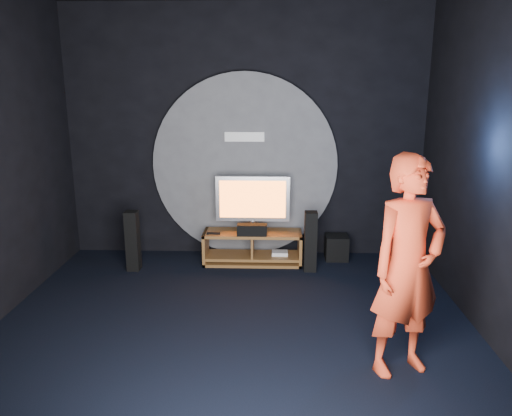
{
  "coord_description": "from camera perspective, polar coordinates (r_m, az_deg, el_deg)",
  "views": [
    {
      "loc": [
        0.39,
        -4.52,
        2.49
      ],
      "look_at": [
        0.2,
        1.05,
        1.05
      ],
      "focal_mm": 35.0,
      "sensor_mm": 36.0,
      "label": 1
    }
  ],
  "objects": [
    {
      "name": "floor",
      "position": [
        5.17,
        -2.73,
        -14.3
      ],
      "size": [
        5.0,
        5.0,
        0.0
      ],
      "primitive_type": "plane",
      "color": "black",
      "rests_on": "ground"
    },
    {
      "name": "back_wall",
      "position": [
        7.07,
        -1.28,
        8.48
      ],
      "size": [
        5.0,
        0.04,
        3.5
      ],
      "primitive_type": "cube",
      "color": "black",
      "rests_on": "ground"
    },
    {
      "name": "front_wall",
      "position": [
        2.18,
        -8.52,
        -5.49
      ],
      "size": [
        5.0,
        0.04,
        3.5
      ],
      "primitive_type": "cube",
      "color": "black",
      "rests_on": "ground"
    },
    {
      "name": "right_wall",
      "position": [
        5.04,
        26.72,
        4.5
      ],
      "size": [
        0.04,
        5.0,
        3.5
      ],
      "primitive_type": "cube",
      "color": "black",
      "rests_on": "ground"
    },
    {
      "name": "wall_disc_panel",
      "position": [
        7.07,
        -1.28,
        4.82
      ],
      "size": [
        2.6,
        0.11,
        2.6
      ],
      "color": "#515156",
      "rests_on": "ground"
    },
    {
      "name": "media_console",
      "position": [
        6.96,
        -0.34,
        -4.75
      ],
      "size": [
        1.35,
        0.45,
        0.45
      ],
      "color": "brown",
      "rests_on": "ground"
    },
    {
      "name": "tv",
      "position": [
        6.84,
        -0.38,
        0.77
      ],
      "size": [
        1.01,
        0.22,
        0.77
      ],
      "color": "#B1B1B9",
      "rests_on": "media_console"
    },
    {
      "name": "center_speaker",
      "position": [
        6.72,
        -0.45,
        -2.5
      ],
      "size": [
        0.4,
        0.15,
        0.15
      ],
      "primitive_type": "cube",
      "color": "black",
      "rests_on": "media_console"
    },
    {
      "name": "remote",
      "position": [
        6.81,
        -4.88,
        -2.9
      ],
      "size": [
        0.18,
        0.05,
        0.02
      ],
      "primitive_type": "cube",
      "color": "black",
      "rests_on": "media_console"
    },
    {
      "name": "tower_speaker_left",
      "position": [
        6.85,
        -13.91,
        -3.66
      ],
      "size": [
        0.16,
        0.18,
        0.81
      ],
      "primitive_type": "cube",
      "color": "black",
      "rests_on": "ground"
    },
    {
      "name": "tower_speaker_right",
      "position": [
        6.66,
        6.24,
        -3.83
      ],
      "size": [
        0.16,
        0.18,
        0.81
      ],
      "primitive_type": "cube",
      "color": "black",
      "rests_on": "ground"
    },
    {
      "name": "subwoofer",
      "position": [
        7.2,
        9.18,
        -4.46
      ],
      "size": [
        0.32,
        0.32,
        0.35
      ],
      "primitive_type": "cube",
      "color": "black",
      "rests_on": "ground"
    },
    {
      "name": "player",
      "position": [
        4.41,
        16.95,
        -6.45
      ],
      "size": [
        0.83,
        0.7,
        1.92
      ],
      "primitive_type": "imported",
      "rotation": [
        0.0,
        0.0,
        0.4
      ],
      "color": "red",
      "rests_on": "ground"
    }
  ]
}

